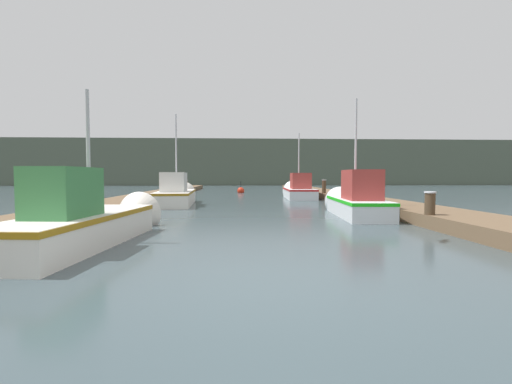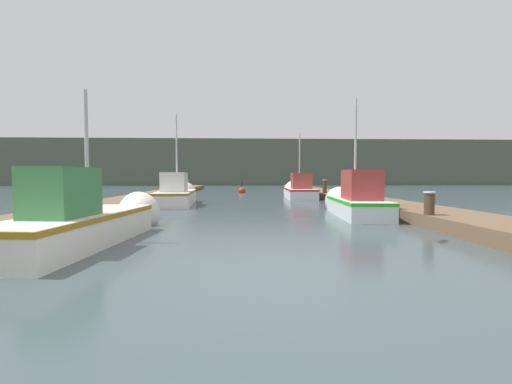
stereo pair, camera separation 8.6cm
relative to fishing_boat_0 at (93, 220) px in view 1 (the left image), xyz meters
The scene contains 13 objects.
ground_plane 4.88m from the fishing_boat_0, 41.74° to the right, with size 200.00×200.00×0.00m.
dock_left 12.96m from the fishing_boat_0, 99.69° to the left, with size 2.20×40.00×0.37m.
dock_right 15.87m from the fishing_boat_0, 53.56° to the left, with size 2.20×40.00×0.37m.
distant_shore_ridge 52.89m from the fishing_boat_0, 86.06° to the left, with size 120.00×16.00×7.15m.
fishing_boat_0 is the anchor object (origin of this frame).
fishing_boat_1 8.82m from the fishing_boat_0, 32.43° to the left, with size 1.75×5.03×4.58m.
fishing_boat_2 10.28m from the fishing_boat_0, 90.12° to the left, with size 2.03×6.24×5.02m.
fishing_boat_3 16.33m from the fishing_boat_0, 64.34° to the left, with size 1.89×5.56×4.67m.
mooring_piling_0 19.75m from the fishing_boat_0, 64.49° to the left, with size 0.25×0.25×1.22m.
mooring_piling_1 15.84m from the fishing_boat_0, 57.68° to the left, with size 0.28×0.28×1.22m.
mooring_piling_2 19.60m from the fishing_boat_0, 92.77° to the left, with size 0.27×0.27×1.14m.
mooring_piling_3 8.61m from the fishing_boat_0, 10.48° to the left, with size 0.31×0.31×1.02m.
channel_buoy 22.21m from the fishing_boat_0, 81.34° to the left, with size 0.61×0.61×1.11m.
Camera 1 is at (-0.42, -4.35, 1.44)m, focal length 24.00 mm.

